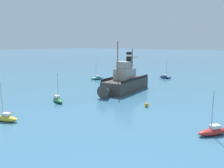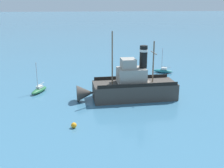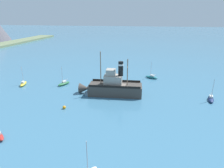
{
  "view_description": "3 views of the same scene",
  "coord_description": "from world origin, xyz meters",
  "px_view_note": "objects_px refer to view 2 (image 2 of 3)",
  "views": [
    {
      "loc": [
        -25.13,
        41.1,
        9.57
      ],
      "look_at": [
        1.8,
        3.48,
        1.56
      ],
      "focal_mm": 38.0,
      "sensor_mm": 36.0,
      "label": 1
    },
    {
      "loc": [
        -38.52,
        8.18,
        14.09
      ],
      "look_at": [
        -1.83,
        4.59,
        2.88
      ],
      "focal_mm": 45.0,
      "sensor_mm": 36.0,
      "label": 2
    },
    {
      "loc": [
        -42.18,
        -5.97,
        17.38
      ],
      "look_at": [
        1.63,
        2.14,
        1.97
      ],
      "focal_mm": 32.0,
      "sensor_mm": 36.0,
      "label": 3
    }
  ],
  "objects_px": {
    "old_tugboat": "(130,87)",
    "mooring_buoy": "(74,125)",
    "sailboat_teal": "(163,71)",
    "sailboat_green": "(39,90)"
  },
  "relations": [
    {
      "from": "old_tugboat",
      "to": "mooring_buoy",
      "type": "height_order",
      "value": "old_tugboat"
    },
    {
      "from": "old_tugboat",
      "to": "mooring_buoy",
      "type": "relative_size",
      "value": 22.62
    },
    {
      "from": "sailboat_teal",
      "to": "sailboat_green",
      "type": "bearing_deg",
      "value": 113.97
    },
    {
      "from": "sailboat_teal",
      "to": "mooring_buoy",
      "type": "height_order",
      "value": "sailboat_teal"
    },
    {
      "from": "sailboat_green",
      "to": "old_tugboat",
      "type": "bearing_deg",
      "value": -106.78
    },
    {
      "from": "old_tugboat",
      "to": "sailboat_green",
      "type": "height_order",
      "value": "old_tugboat"
    },
    {
      "from": "old_tugboat",
      "to": "sailboat_green",
      "type": "xyz_separation_m",
      "value": [
        4.16,
        13.78,
        -1.4
      ]
    },
    {
      "from": "sailboat_green",
      "to": "mooring_buoy",
      "type": "bearing_deg",
      "value": -156.32
    },
    {
      "from": "old_tugboat",
      "to": "mooring_buoy",
      "type": "xyz_separation_m",
      "value": [
        -9.13,
        7.96,
        -1.51
      ]
    },
    {
      "from": "old_tugboat",
      "to": "mooring_buoy",
      "type": "bearing_deg",
      "value": 138.92
    }
  ]
}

